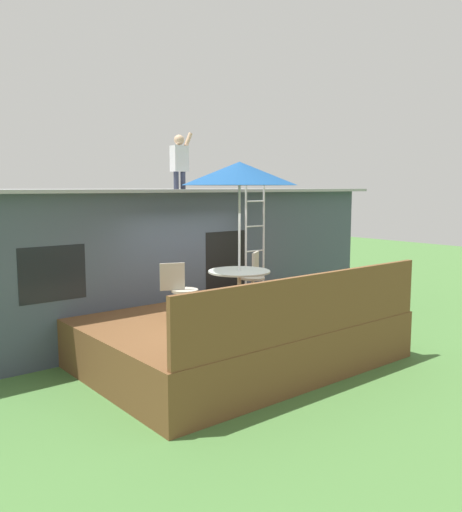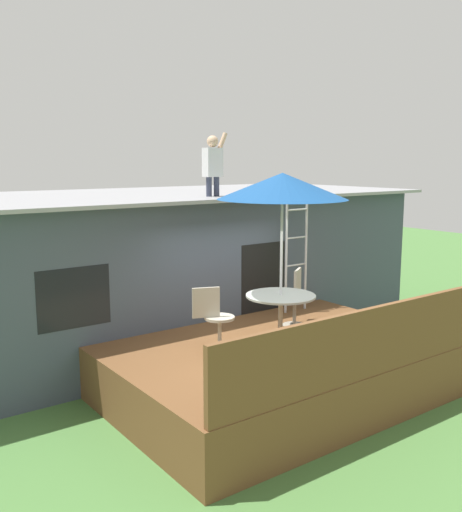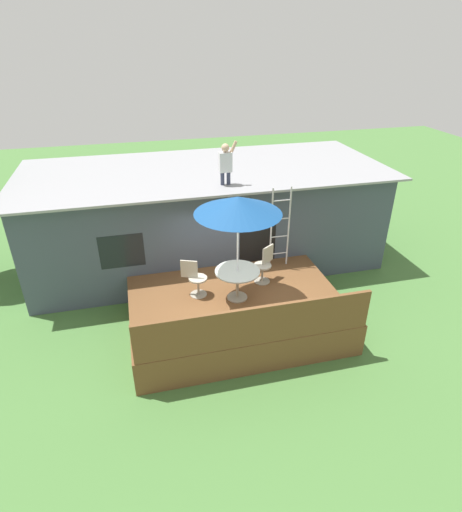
% 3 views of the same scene
% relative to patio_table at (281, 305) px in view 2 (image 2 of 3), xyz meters
% --- Properties ---
extents(ground_plane, '(40.00, 40.00, 0.00)m').
position_rel_patio_table_xyz_m(ground_plane, '(-0.04, 0.00, -1.39)').
color(ground_plane, '#477538').
extents(house, '(10.50, 4.50, 2.89)m').
position_rel_patio_table_xyz_m(house, '(-0.04, 3.60, 0.07)').
color(house, '#424C5B').
rests_on(house, ground).
extents(deck, '(4.96, 3.47, 0.80)m').
position_rel_patio_table_xyz_m(deck, '(-0.04, 0.00, -0.99)').
color(deck, brown).
rests_on(deck, ground).
extents(deck_railing, '(4.86, 0.08, 0.90)m').
position_rel_patio_table_xyz_m(deck_railing, '(-0.04, -1.68, -0.14)').
color(deck_railing, brown).
rests_on(deck_railing, deck).
extents(patio_table, '(1.04, 1.04, 0.74)m').
position_rel_patio_table_xyz_m(patio_table, '(0.00, 0.00, 0.00)').
color(patio_table, '#A59E8C').
rests_on(patio_table, deck).
extents(patio_umbrella, '(1.90, 1.90, 2.54)m').
position_rel_patio_table_xyz_m(patio_umbrella, '(0.00, 0.00, 1.76)').
color(patio_umbrella, silver).
rests_on(patio_umbrella, deck).
extents(step_ladder, '(0.52, 0.04, 2.20)m').
position_rel_patio_table_xyz_m(step_ladder, '(1.47, 1.26, 0.51)').
color(step_ladder, silver).
rests_on(step_ladder, deck).
extents(person_figure, '(0.47, 0.20, 1.11)m').
position_rel_patio_table_xyz_m(person_figure, '(0.23, 2.10, 2.11)').
color(person_figure, '#33384C').
rests_on(person_figure, house).
extents(patio_chair_left, '(0.60, 0.44, 0.92)m').
position_rel_patio_table_xyz_m(patio_chair_left, '(-0.94, 0.37, -0.13)').
color(patio_chair_left, '#A59E8C').
rests_on(patio_chair_left, deck).
extents(patio_chair_right, '(0.56, 0.47, 0.92)m').
position_rel_patio_table_xyz_m(patio_chair_right, '(0.85, 0.59, -0.13)').
color(patio_chair_right, '#A59E8C').
rests_on(patio_chair_right, deck).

